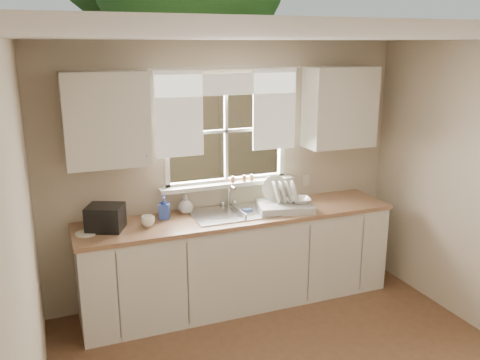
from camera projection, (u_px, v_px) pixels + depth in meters
name	position (u px, v px, depth m)	size (l,w,h in m)	color
room_walls	(342.00, 249.00, 3.15)	(3.62, 4.02, 2.50)	beige
ceiling	(347.00, 38.00, 2.88)	(3.60, 4.00, 0.02)	silver
window	(227.00, 148.00, 4.94)	(1.38, 0.16, 1.06)	white
curtains	(228.00, 102.00, 4.78)	(1.50, 0.03, 0.81)	white
base_cabinets	(239.00, 260.00, 4.92)	(3.00, 0.62, 0.87)	silver
countertop	(239.00, 216.00, 4.81)	(3.04, 0.65, 0.04)	#A07350
upper_cabinet_left	(106.00, 119.00, 4.28)	(0.70, 0.33, 0.80)	silver
upper_cabinet_right	(340.00, 107.00, 5.10)	(0.70, 0.33, 0.80)	silver
wall_outlet	(306.00, 180.00, 5.34)	(0.08, 0.01, 0.12)	beige
sill_jars	(243.00, 178.00, 5.02)	(0.24, 0.04, 0.06)	brown
sink	(238.00, 220.00, 4.85)	(0.88, 0.52, 0.40)	#B7B7BC
dish_rack	(284.00, 203.00, 4.91)	(0.59, 0.50, 0.32)	silver
bowl	(300.00, 200.00, 4.90)	(0.20, 0.20, 0.05)	white
soap_bottle_a	(277.00, 190.00, 5.04)	(0.12, 0.12, 0.30)	#2A8040
soap_bottle_b	(164.00, 207.00, 4.65)	(0.10, 0.10, 0.21)	#2E4CAF
soap_bottle_c	(186.00, 204.00, 4.80)	(0.14, 0.14, 0.18)	beige
saucer	(86.00, 233.00, 4.29)	(0.18, 0.18, 0.01)	white
cup	(148.00, 221.00, 4.46)	(0.12, 0.12, 0.10)	white
black_appliance	(105.00, 218.00, 4.37)	(0.30, 0.26, 0.22)	black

